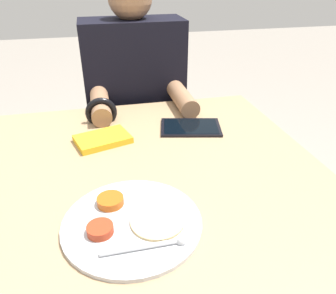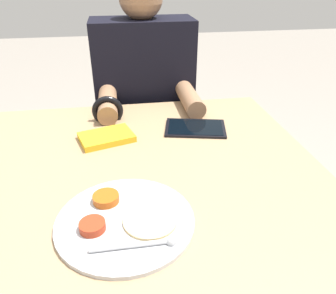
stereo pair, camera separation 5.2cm
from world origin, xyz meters
The scene contains 5 objects.
dining_table centered at (0.00, 0.00, 0.38)m, with size 1.13×1.04×0.75m.
thali_tray centered at (0.01, -0.16, 0.76)m, with size 0.30×0.30×0.03m.
red_notebook centered at (-0.03, 0.23, 0.76)m, with size 0.19×0.15×0.02m.
tablet_device centered at (0.27, 0.26, 0.76)m, with size 0.23×0.17×0.01m.
person_diner centered at (0.13, 0.66, 0.57)m, with size 0.42×0.45×1.22m.
Camera 2 is at (0.02, -0.71, 1.25)m, focal length 35.00 mm.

